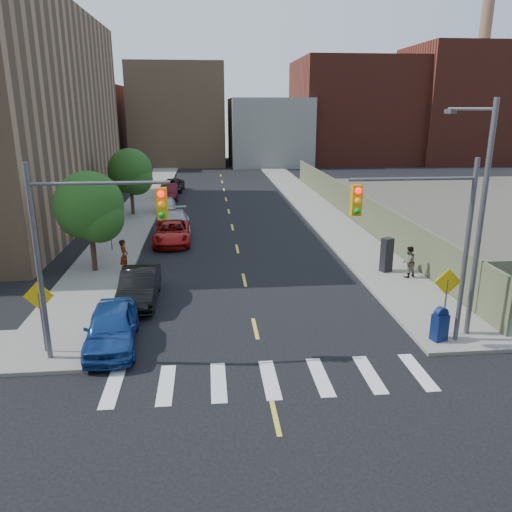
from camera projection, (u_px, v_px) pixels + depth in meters
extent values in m
plane|color=black|center=(285.00, 462.00, 12.70)|extent=(160.00, 160.00, 0.00)
cube|color=gray|center=(150.00, 194.00, 51.53)|extent=(3.50, 73.00, 0.15)
cube|color=gray|center=(298.00, 192.00, 52.97)|extent=(3.50, 73.00, 0.15)
cube|color=#616748|center=(350.00, 204.00, 39.94)|extent=(0.12, 44.00, 2.50)
cube|color=#592319|center=(72.00, 126.00, 75.69)|extent=(14.00, 18.00, 12.00)
cube|color=#8C6B4C|center=(179.00, 115.00, 78.66)|extent=(14.00, 16.00, 15.00)
cube|color=gray|center=(268.00, 131.00, 78.77)|extent=(12.00, 16.00, 10.00)
cube|color=#592319|center=(352.00, 112.00, 81.12)|extent=(18.00, 18.00, 16.00)
cube|color=#592319|center=(453.00, 105.00, 80.42)|extent=(14.00, 16.00, 18.00)
cylinder|color=#8C6B4C|center=(480.00, 72.00, 79.36)|extent=(1.80, 1.80, 28.00)
cylinder|color=#59595E|center=(39.00, 268.00, 16.72)|extent=(0.18, 0.18, 7.00)
cylinder|color=#59595E|center=(100.00, 183.00, 16.13)|extent=(4.50, 0.12, 0.12)
cube|color=#E5A50C|center=(162.00, 204.00, 16.51)|extent=(0.35, 0.30, 1.05)
cylinder|color=#59595E|center=(466.00, 255.00, 18.12)|extent=(0.18, 0.18, 7.00)
cylinder|color=#59595E|center=(413.00, 179.00, 17.11)|extent=(4.50, 0.12, 0.12)
cube|color=#E5A50C|center=(356.00, 200.00, 17.12)|extent=(0.35, 0.30, 1.05)
cylinder|color=#59595E|center=(480.00, 225.00, 18.37)|extent=(0.20, 0.20, 9.00)
cylinder|color=#59595E|center=(471.00, 109.00, 18.82)|extent=(0.12, 3.50, 0.12)
cube|color=#59595E|center=(450.00, 111.00, 20.37)|extent=(0.25, 0.60, 0.18)
cylinder|color=#59595E|center=(42.00, 325.00, 17.83)|extent=(0.06, 0.06, 2.40)
cube|color=yellow|center=(39.00, 296.00, 17.51)|extent=(1.06, 0.04, 1.06)
cylinder|color=#59595E|center=(445.00, 309.00, 19.22)|extent=(0.06, 0.06, 2.40)
cube|color=yellow|center=(448.00, 282.00, 18.91)|extent=(1.06, 0.04, 1.06)
cylinder|color=#59595E|center=(111.00, 234.00, 30.70)|extent=(0.06, 0.06, 2.40)
cube|color=yellow|center=(109.00, 216.00, 30.39)|extent=(1.06, 0.04, 1.06)
cylinder|color=#332114|center=(93.00, 249.00, 26.83)|extent=(0.28, 0.28, 2.64)
sphere|color=#154A18|center=(89.00, 205.00, 26.15)|extent=(3.60, 3.60, 3.60)
sphere|color=#154A18|center=(99.00, 218.00, 26.08)|extent=(2.64, 2.64, 2.64)
sphere|color=#154A18|center=(84.00, 212.00, 26.61)|extent=(2.88, 2.88, 2.88)
cylinder|color=#332114|center=(132.00, 200.00, 41.14)|extent=(0.28, 0.28, 2.64)
sphere|color=#154A18|center=(130.00, 171.00, 40.45)|extent=(3.60, 3.60, 3.60)
sphere|color=#154A18|center=(136.00, 179.00, 40.38)|extent=(2.64, 2.64, 2.64)
sphere|color=#154A18|center=(126.00, 175.00, 40.92)|extent=(2.88, 2.88, 2.88)
imported|color=navy|center=(112.00, 327.00, 18.64)|extent=(2.20, 4.69, 1.55)
imported|color=black|center=(139.00, 286.00, 22.91)|extent=(1.64, 4.65, 1.53)
imported|color=#A71410|center=(172.00, 233.00, 32.94)|extent=(2.50, 5.21, 1.43)
imported|color=#ADB1B5|center=(175.00, 222.00, 35.83)|extent=(2.43, 5.31, 1.51)
imported|color=silver|center=(166.00, 205.00, 42.63)|extent=(1.63, 3.87, 1.31)
imported|color=#430D14|center=(170.00, 192.00, 48.85)|extent=(1.82, 4.60, 1.49)
imported|color=black|center=(173.00, 185.00, 53.27)|extent=(2.47, 4.89, 1.33)
cube|color=#0D1D4F|center=(440.00, 327.00, 18.86)|extent=(0.65, 0.57, 1.05)
cylinder|color=#0D1D4F|center=(441.00, 314.00, 18.70)|extent=(0.59, 0.41, 0.54)
cube|color=black|center=(387.00, 255.00, 26.72)|extent=(0.67, 0.62, 1.85)
imported|color=gray|center=(124.00, 256.00, 26.49)|extent=(0.49, 0.70, 1.82)
imported|color=gray|center=(409.00, 262.00, 25.83)|extent=(0.98, 0.89, 1.65)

